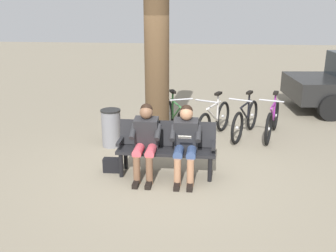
{
  "coord_description": "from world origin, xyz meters",
  "views": [
    {
      "loc": [
        -0.55,
        5.95,
        2.76
      ],
      "look_at": [
        0.05,
        -0.12,
        0.75
      ],
      "focal_mm": 40.97,
      "sensor_mm": 36.0,
      "label": 1
    }
  ],
  "objects_px": {
    "tree_trunk": "(157,42)",
    "litter_bin": "(111,128)",
    "bicycle_purple": "(272,120)",
    "bicycle_orange": "(245,120)",
    "person_reading": "(186,139)",
    "bicycle_black": "(175,119)",
    "person_companion": "(146,138)",
    "handbag": "(112,165)",
    "bicycle_silver": "(214,121)",
    "bench": "(167,144)"
  },
  "relations": [
    {
      "from": "bench",
      "to": "person_reading",
      "type": "xyz_separation_m",
      "value": [
        -0.32,
        0.17,
        0.16
      ]
    },
    {
      "from": "bench",
      "to": "litter_bin",
      "type": "bearing_deg",
      "value": -42.16
    },
    {
      "from": "bicycle_silver",
      "to": "person_reading",
      "type": "bearing_deg",
      "value": 10.5
    },
    {
      "from": "litter_bin",
      "to": "bicycle_silver",
      "type": "distance_m",
      "value": 2.13
    },
    {
      "from": "bench",
      "to": "bicycle_black",
      "type": "height_order",
      "value": "bicycle_black"
    },
    {
      "from": "bicycle_orange",
      "to": "person_companion",
      "type": "bearing_deg",
      "value": -16.99
    },
    {
      "from": "handbag",
      "to": "litter_bin",
      "type": "relative_size",
      "value": 0.4
    },
    {
      "from": "bench",
      "to": "tree_trunk",
      "type": "relative_size",
      "value": 0.4
    },
    {
      "from": "bicycle_orange",
      "to": "bicycle_silver",
      "type": "relative_size",
      "value": 1.01
    },
    {
      "from": "person_companion",
      "to": "bicycle_black",
      "type": "relative_size",
      "value": 0.76
    },
    {
      "from": "person_companion",
      "to": "litter_bin",
      "type": "xyz_separation_m",
      "value": [
        0.89,
        -1.29,
        -0.29
      ]
    },
    {
      "from": "bicycle_orange",
      "to": "person_reading",
      "type": "bearing_deg",
      "value": -5.19
    },
    {
      "from": "handbag",
      "to": "tree_trunk",
      "type": "relative_size",
      "value": 0.07
    },
    {
      "from": "handbag",
      "to": "litter_bin",
      "type": "bearing_deg",
      "value": -76.08
    },
    {
      "from": "litter_bin",
      "to": "bench",
      "type": "bearing_deg",
      "value": 136.92
    },
    {
      "from": "person_companion",
      "to": "bicycle_purple",
      "type": "xyz_separation_m",
      "value": [
        -2.35,
        -2.15,
        -0.3
      ]
    },
    {
      "from": "bench",
      "to": "litter_bin",
      "type": "distance_m",
      "value": 1.67
    },
    {
      "from": "bicycle_silver",
      "to": "bicycle_black",
      "type": "relative_size",
      "value": 0.98
    },
    {
      "from": "bench",
      "to": "person_reading",
      "type": "bearing_deg",
      "value": 152.81
    },
    {
      "from": "bicycle_silver",
      "to": "bench",
      "type": "bearing_deg",
      "value": 0.42
    },
    {
      "from": "person_reading",
      "to": "bicycle_orange",
      "type": "bearing_deg",
      "value": -117.17
    },
    {
      "from": "litter_bin",
      "to": "bicycle_purple",
      "type": "distance_m",
      "value": 3.35
    },
    {
      "from": "bicycle_purple",
      "to": "bicycle_black",
      "type": "bearing_deg",
      "value": -70.68
    },
    {
      "from": "bench",
      "to": "person_companion",
      "type": "relative_size",
      "value": 1.34
    },
    {
      "from": "handbag",
      "to": "litter_bin",
      "type": "distance_m",
      "value": 1.26
    },
    {
      "from": "handbag",
      "to": "bicycle_purple",
      "type": "xyz_separation_m",
      "value": [
        -2.94,
        -2.06,
        0.24
      ]
    },
    {
      "from": "tree_trunk",
      "to": "person_companion",
      "type": "bearing_deg",
      "value": 90.15
    },
    {
      "from": "bench",
      "to": "bicycle_silver",
      "type": "bearing_deg",
      "value": -112.84
    },
    {
      "from": "person_companion",
      "to": "bicycle_orange",
      "type": "height_order",
      "value": "person_companion"
    },
    {
      "from": "bicycle_purple",
      "to": "bicycle_silver",
      "type": "height_order",
      "value": "same"
    },
    {
      "from": "person_companion",
      "to": "bicycle_black",
      "type": "height_order",
      "value": "person_companion"
    },
    {
      "from": "person_companion",
      "to": "person_reading",
      "type": "bearing_deg",
      "value": 179.95
    },
    {
      "from": "bicycle_purple",
      "to": "bicycle_orange",
      "type": "height_order",
      "value": "same"
    },
    {
      "from": "litter_bin",
      "to": "tree_trunk",
      "type": "bearing_deg",
      "value": -165.58
    },
    {
      "from": "tree_trunk",
      "to": "bicycle_orange",
      "type": "relative_size",
      "value": 2.58
    },
    {
      "from": "tree_trunk",
      "to": "litter_bin",
      "type": "height_order",
      "value": "tree_trunk"
    },
    {
      "from": "person_reading",
      "to": "bicycle_orange",
      "type": "xyz_separation_m",
      "value": [
        -1.15,
        -2.15,
        -0.31
      ]
    },
    {
      "from": "person_companion",
      "to": "bicycle_silver",
      "type": "bearing_deg",
      "value": -118.66
    },
    {
      "from": "bench",
      "to": "litter_bin",
      "type": "xyz_separation_m",
      "value": [
        1.21,
        -1.13,
        -0.13
      ]
    },
    {
      "from": "bench",
      "to": "bicycle_silver",
      "type": "relative_size",
      "value": 1.03
    },
    {
      "from": "tree_trunk",
      "to": "litter_bin",
      "type": "bearing_deg",
      "value": 14.42
    },
    {
      "from": "tree_trunk",
      "to": "bicycle_black",
      "type": "relative_size",
      "value": 2.55
    },
    {
      "from": "person_reading",
      "to": "handbag",
      "type": "height_order",
      "value": "person_reading"
    },
    {
      "from": "litter_bin",
      "to": "bicycle_purple",
      "type": "xyz_separation_m",
      "value": [
        -3.24,
        -0.86,
        -0.01
      ]
    },
    {
      "from": "bicycle_purple",
      "to": "bicycle_black",
      "type": "xyz_separation_m",
      "value": [
        2.04,
        0.08,
        0.0
      ]
    },
    {
      "from": "litter_bin",
      "to": "bicycle_black",
      "type": "height_order",
      "value": "bicycle_black"
    },
    {
      "from": "handbag",
      "to": "bicycle_silver",
      "type": "distance_m",
      "value": 2.56
    },
    {
      "from": "handbag",
      "to": "bicycle_silver",
      "type": "bearing_deg",
      "value": -132.29
    },
    {
      "from": "handbag",
      "to": "tree_trunk",
      "type": "distance_m",
      "value": 2.45
    },
    {
      "from": "person_companion",
      "to": "bicycle_black",
      "type": "distance_m",
      "value": 2.11
    }
  ]
}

